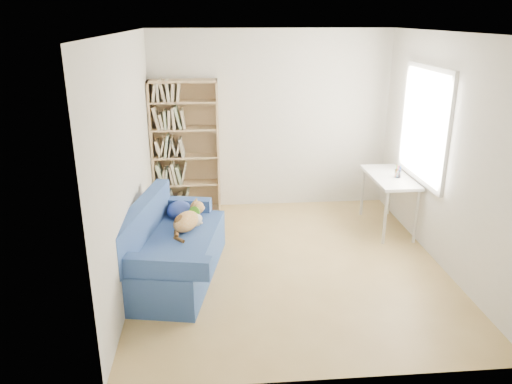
% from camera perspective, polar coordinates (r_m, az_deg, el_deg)
% --- Properties ---
extents(ground, '(4.00, 4.00, 0.00)m').
position_cam_1_polar(ground, '(5.96, 3.82, -8.13)').
color(ground, '#A28249').
rests_on(ground, ground).
extents(room_shell, '(3.54, 4.04, 2.62)m').
position_cam_1_polar(room_shell, '(5.45, 5.19, 7.52)').
color(room_shell, silver).
rests_on(room_shell, ground).
extents(sofa, '(1.16, 1.91, 0.87)m').
position_cam_1_polar(sofa, '(5.63, -9.66, -6.37)').
color(sofa, navy).
rests_on(sofa, ground).
extents(bookshelf, '(0.96, 0.30, 1.93)m').
position_cam_1_polar(bookshelf, '(7.30, -8.03, 4.46)').
color(bookshelf, tan).
rests_on(bookshelf, ground).
extents(desk, '(0.50, 1.09, 0.75)m').
position_cam_1_polar(desk, '(6.89, 15.01, 1.14)').
color(desk, silver).
rests_on(desk, ground).
extents(pen_cup, '(0.09, 0.09, 0.17)m').
position_cam_1_polar(pen_cup, '(6.82, 15.90, 2.13)').
color(pen_cup, white).
rests_on(pen_cup, desk).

